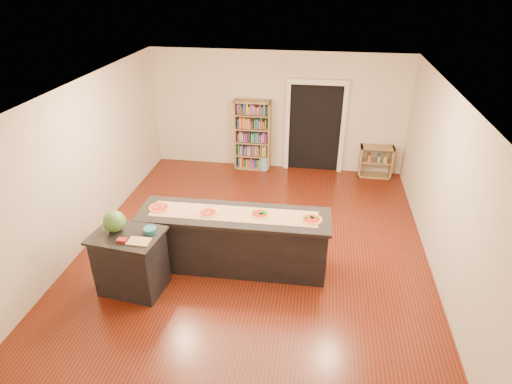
# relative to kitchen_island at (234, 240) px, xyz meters

# --- Properties ---
(room) EXTENTS (6.00, 7.00, 2.80)m
(room) POSITION_rel_kitchen_island_xyz_m (0.23, 0.59, 0.89)
(room) COLOR beige
(room) RESTS_ON ground
(doorway) EXTENTS (1.40, 0.09, 2.21)m
(doorway) POSITION_rel_kitchen_island_xyz_m (1.13, 4.05, 0.70)
(doorway) COLOR black
(doorway) RESTS_ON room
(kitchen_island) EXTENTS (3.04, 0.82, 1.00)m
(kitchen_island) POSITION_rel_kitchen_island_xyz_m (0.00, 0.00, 0.00)
(kitchen_island) COLOR black
(kitchen_island) RESTS_ON ground
(side_counter) EXTENTS (1.01, 0.74, 1.00)m
(side_counter) POSITION_rel_kitchen_island_xyz_m (-1.43, -0.80, -0.00)
(side_counter) COLOR black
(side_counter) RESTS_ON ground
(bookshelf) EXTENTS (0.85, 0.30, 1.70)m
(bookshelf) POSITION_rel_kitchen_island_xyz_m (-0.33, 3.88, 0.35)
(bookshelf) COLOR olive
(bookshelf) RESTS_ON ground
(low_shelf) EXTENTS (0.76, 0.32, 0.76)m
(low_shelf) POSITION_rel_kitchen_island_xyz_m (2.61, 3.87, -0.13)
(low_shelf) COLOR olive
(low_shelf) RESTS_ON ground
(waste_bin) EXTENTS (0.23, 0.23, 0.33)m
(waste_bin) POSITION_rel_kitchen_island_xyz_m (-0.03, 3.83, -0.34)
(waste_bin) COLOR #67A9E6
(waste_bin) RESTS_ON ground
(kraft_paper) EXTENTS (2.65, 0.53, 0.00)m
(kraft_paper) POSITION_rel_kitchen_island_xyz_m (-0.00, 0.00, 0.50)
(kraft_paper) COLOR #9B7050
(kraft_paper) RESTS_ON kitchen_island
(watermelon) EXTENTS (0.32, 0.32, 0.32)m
(watermelon) POSITION_rel_kitchen_island_xyz_m (-1.62, -0.73, 0.66)
(watermelon) COLOR #144214
(watermelon) RESTS_ON side_counter
(cutting_board) EXTENTS (0.32, 0.22, 0.02)m
(cutting_board) POSITION_rel_kitchen_island_xyz_m (-1.17, -0.96, 0.50)
(cutting_board) COLOR tan
(cutting_board) RESTS_ON side_counter
(package_red) EXTENTS (0.14, 0.10, 0.05)m
(package_red) POSITION_rel_kitchen_island_xyz_m (-1.41, -0.98, 0.52)
(package_red) COLOR maroon
(package_red) RESTS_ON side_counter
(package_teal) EXTENTS (0.19, 0.19, 0.07)m
(package_teal) POSITION_rel_kitchen_island_xyz_m (-1.11, -0.69, 0.53)
(package_teal) COLOR #195966
(package_teal) RESTS_ON side_counter
(pizza_a) EXTENTS (0.33, 0.33, 0.02)m
(pizza_a) POSITION_rel_kitchen_island_xyz_m (-1.21, -0.00, 0.51)
(pizza_a) COLOR #B89647
(pizza_a) RESTS_ON kitchen_island
(pizza_b) EXTENTS (0.30, 0.30, 0.02)m
(pizza_b) POSITION_rel_kitchen_island_xyz_m (-0.40, -0.04, 0.51)
(pizza_b) COLOR #B89647
(pizza_b) RESTS_ON kitchen_island
(pizza_c) EXTENTS (0.33, 0.33, 0.02)m
(pizza_c) POSITION_rel_kitchen_island_xyz_m (0.40, 0.05, 0.51)
(pizza_c) COLOR #B89647
(pizza_c) RESTS_ON kitchen_island
(pizza_d) EXTENTS (0.33, 0.33, 0.02)m
(pizza_d) POSITION_rel_kitchen_island_xyz_m (1.21, 0.00, 0.51)
(pizza_d) COLOR #B89647
(pizza_d) RESTS_ON kitchen_island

